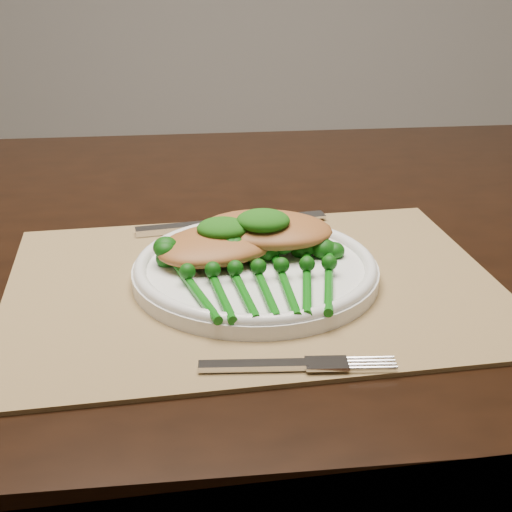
{
  "coord_description": "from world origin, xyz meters",
  "views": [
    {
      "loc": [
        0.22,
        -0.93,
        1.07
      ],
      "look_at": [
        0.2,
        -0.27,
        0.78
      ],
      "focal_mm": 50.0,
      "sensor_mm": 36.0,
      "label": 1
    }
  ],
  "objects_px": {
    "placemat": "(253,285)",
    "chicken_fillet_left": "(220,244)",
    "dinner_plate": "(255,269)",
    "broccolini_bundle": "(262,284)",
    "dining_table": "(192,467)"
  },
  "relations": [
    {
      "from": "placemat",
      "to": "chicken_fillet_left",
      "type": "xyz_separation_m",
      "value": [
        -0.04,
        0.03,
        0.03
      ]
    },
    {
      "from": "dinner_plate",
      "to": "chicken_fillet_left",
      "type": "relative_size",
      "value": 1.81
    },
    {
      "from": "placemat",
      "to": "broccolini_bundle",
      "type": "xyz_separation_m",
      "value": [
        0.01,
        -0.04,
        0.02
      ]
    },
    {
      "from": "dinner_plate",
      "to": "chicken_fillet_left",
      "type": "bearing_deg",
      "value": 148.56
    },
    {
      "from": "dining_table",
      "to": "chicken_fillet_left",
      "type": "distance_m",
      "value": 0.43
    },
    {
      "from": "dining_table",
      "to": "broccolini_bundle",
      "type": "xyz_separation_m",
      "value": [
        0.1,
        -0.2,
        0.4
      ]
    },
    {
      "from": "placemat",
      "to": "dining_table",
      "type": "bearing_deg",
      "value": 108.54
    },
    {
      "from": "dinner_plate",
      "to": "placemat",
      "type": "bearing_deg",
      "value": -100.79
    },
    {
      "from": "dinner_plate",
      "to": "broccolini_bundle",
      "type": "bearing_deg",
      "value": -81.02
    },
    {
      "from": "broccolini_bundle",
      "to": "chicken_fillet_left",
      "type": "bearing_deg",
      "value": 112.14
    },
    {
      "from": "dinner_plate",
      "to": "chicken_fillet_left",
      "type": "height_order",
      "value": "chicken_fillet_left"
    },
    {
      "from": "dinner_plate",
      "to": "chicken_fillet_left",
      "type": "distance_m",
      "value": 0.05
    },
    {
      "from": "dinner_plate",
      "to": "broccolini_bundle",
      "type": "height_order",
      "value": "broccolini_bundle"
    },
    {
      "from": "placemat",
      "to": "dinner_plate",
      "type": "bearing_deg",
      "value": 67.91
    },
    {
      "from": "chicken_fillet_left",
      "to": "broccolini_bundle",
      "type": "distance_m",
      "value": 0.09
    }
  ]
}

